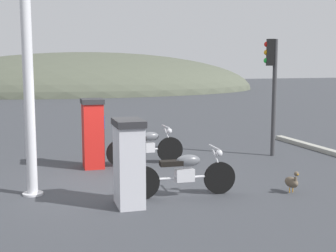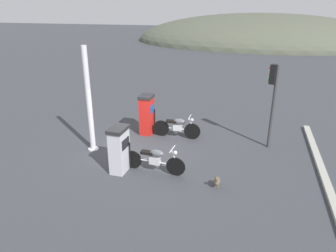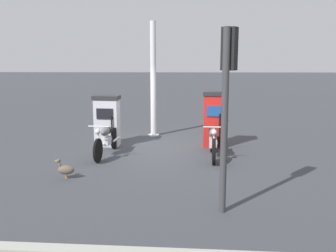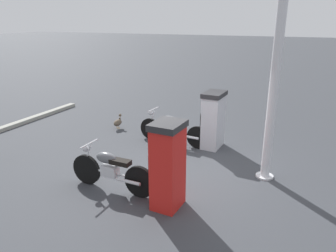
{
  "view_description": "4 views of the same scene",
  "coord_description": "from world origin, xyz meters",
  "px_view_note": "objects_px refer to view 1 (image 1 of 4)",
  "views": [
    {
      "loc": [
        -2.38,
        -9.49,
        2.56
      ],
      "look_at": [
        1.24,
        0.24,
        1.15
      ],
      "focal_mm": 49.13,
      "sensor_mm": 36.0,
      "label": 1
    },
    {
      "loc": [
        3.4,
        -10.53,
        5.42
      ],
      "look_at": [
        1.09,
        -0.1,
        1.14
      ],
      "focal_mm": 34.03,
      "sensor_mm": 36.0,
      "label": 2
    },
    {
      "loc": [
        11.15,
        0.6,
        2.72
      ],
      "look_at": [
        0.98,
        0.28,
        0.86
      ],
      "focal_mm": 39.98,
      "sensor_mm": 36.0,
      "label": 3
    },
    {
      "loc": [
        -2.31,
        6.73,
        3.49
      ],
      "look_at": [
        0.58,
        -0.3,
        0.94
      ],
      "focal_mm": 34.69,
      "sensor_mm": 36.0,
      "label": 4
    }
  ],
  "objects_px": {
    "motorcycle_far_pump": "(146,146)",
    "motorcycle_near_pump": "(184,172)",
    "fuel_pump_near": "(129,162)",
    "canopy_support_pole": "(29,99)",
    "roadside_traffic_light": "(272,76)",
    "wandering_duck": "(292,182)",
    "fuel_pump_far": "(93,133)"
  },
  "relations": [
    {
      "from": "fuel_pump_near",
      "to": "wandering_duck",
      "type": "distance_m",
      "value": 3.33
    },
    {
      "from": "motorcycle_near_pump",
      "to": "roadside_traffic_light",
      "type": "height_order",
      "value": "roadside_traffic_light"
    },
    {
      "from": "wandering_duck",
      "to": "canopy_support_pole",
      "type": "xyz_separation_m",
      "value": [
        -4.87,
        1.67,
        1.67
      ]
    },
    {
      "from": "motorcycle_far_pump",
      "to": "wandering_duck",
      "type": "relative_size",
      "value": 4.26
    },
    {
      "from": "fuel_pump_far",
      "to": "motorcycle_near_pump",
      "type": "height_order",
      "value": "fuel_pump_far"
    },
    {
      "from": "motorcycle_near_pump",
      "to": "roadside_traffic_light",
      "type": "xyz_separation_m",
      "value": [
        3.79,
        2.87,
        1.76
      ]
    },
    {
      "from": "fuel_pump_near",
      "to": "motorcycle_far_pump",
      "type": "relative_size",
      "value": 0.79
    },
    {
      "from": "motorcycle_near_pump",
      "to": "motorcycle_far_pump",
      "type": "distance_m",
      "value": 2.98
    },
    {
      "from": "motorcycle_far_pump",
      "to": "canopy_support_pole",
      "type": "distance_m",
      "value": 3.75
    },
    {
      "from": "wandering_duck",
      "to": "roadside_traffic_light",
      "type": "distance_m",
      "value": 4.28
    },
    {
      "from": "fuel_pump_far",
      "to": "motorcycle_near_pump",
      "type": "relative_size",
      "value": 0.79
    },
    {
      "from": "motorcycle_far_pump",
      "to": "canopy_support_pole",
      "type": "height_order",
      "value": "canopy_support_pole"
    },
    {
      "from": "fuel_pump_near",
      "to": "motorcycle_near_pump",
      "type": "relative_size",
      "value": 0.73
    },
    {
      "from": "motorcycle_near_pump",
      "to": "canopy_support_pole",
      "type": "distance_m",
      "value": 3.3
    },
    {
      "from": "motorcycle_near_pump",
      "to": "canopy_support_pole",
      "type": "height_order",
      "value": "canopy_support_pole"
    },
    {
      "from": "fuel_pump_near",
      "to": "roadside_traffic_light",
      "type": "bearing_deg",
      "value": 31.76
    },
    {
      "from": "wandering_duck",
      "to": "canopy_support_pole",
      "type": "height_order",
      "value": "canopy_support_pole"
    },
    {
      "from": "fuel_pump_near",
      "to": "motorcycle_near_pump",
      "type": "height_order",
      "value": "fuel_pump_near"
    },
    {
      "from": "fuel_pump_far",
      "to": "wandering_duck",
      "type": "xyz_separation_m",
      "value": [
        3.26,
        -3.63,
        -0.64
      ]
    },
    {
      "from": "wandering_duck",
      "to": "canopy_support_pole",
      "type": "relative_size",
      "value": 0.12
    },
    {
      "from": "fuel_pump_far",
      "to": "motorcycle_near_pump",
      "type": "xyz_separation_m",
      "value": [
        1.15,
        -3.1,
        -0.4
      ]
    },
    {
      "from": "motorcycle_far_pump",
      "to": "wandering_duck",
      "type": "bearing_deg",
      "value": -61.22
    },
    {
      "from": "canopy_support_pole",
      "to": "roadside_traffic_light",
      "type": "bearing_deg",
      "value": 14.8
    },
    {
      "from": "motorcycle_near_pump",
      "to": "roadside_traffic_light",
      "type": "relative_size",
      "value": 0.67
    },
    {
      "from": "fuel_pump_near",
      "to": "roadside_traffic_light",
      "type": "height_order",
      "value": "roadside_traffic_light"
    },
    {
      "from": "motorcycle_near_pump",
      "to": "wandering_duck",
      "type": "xyz_separation_m",
      "value": [
        2.12,
        -0.53,
        -0.25
      ]
    },
    {
      "from": "motorcycle_far_pump",
      "to": "motorcycle_near_pump",
      "type": "bearing_deg",
      "value": -93.68
    },
    {
      "from": "motorcycle_near_pump",
      "to": "fuel_pump_near",
      "type": "bearing_deg",
      "value": -170.53
    },
    {
      "from": "wandering_duck",
      "to": "canopy_support_pole",
      "type": "distance_m",
      "value": 5.41
    },
    {
      "from": "fuel_pump_near",
      "to": "motorcycle_near_pump",
      "type": "bearing_deg",
      "value": 9.47
    },
    {
      "from": "fuel_pump_far",
      "to": "motorcycle_near_pump",
      "type": "distance_m",
      "value": 3.33
    },
    {
      "from": "fuel_pump_near",
      "to": "motorcycle_near_pump",
      "type": "xyz_separation_m",
      "value": [
        1.15,
        0.19,
        -0.33
      ]
    }
  ]
}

